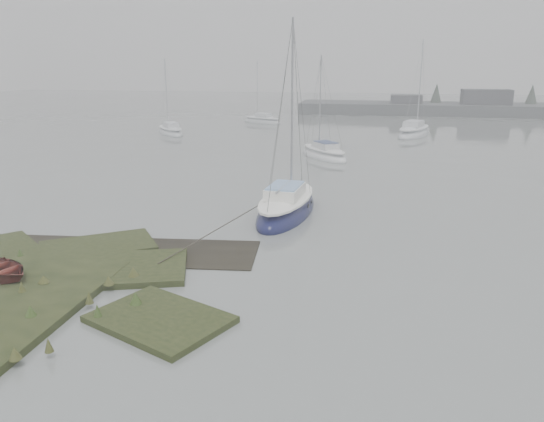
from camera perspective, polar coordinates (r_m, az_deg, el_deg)
The scene contains 7 objects.
ground at distance 43.52m, azimuth 2.90°, elevation 6.84°, with size 160.00×160.00×0.00m, color slate.
far_shoreline at distance 77.61m, azimuth 26.82°, elevation 9.77°, with size 60.00×8.00×4.15m.
sailboat_main at distance 24.23m, azimuth 1.57°, elevation 0.30°, with size 2.76×6.75×9.29m.
sailboat_white at distance 38.87m, azimuth 5.60°, elevation 6.07°, with size 4.67×5.53×7.77m.
sailboat_far_a at distance 52.40m, azimuth -10.87°, elevation 8.36°, with size 4.66×5.34×7.58m.
sailboat_far_b at distance 52.01m, azimuth 15.02°, elevation 8.12°, with size 4.37×7.00×9.39m.
sailboat_far_c at distance 61.06m, azimuth -1.08°, elevation 9.65°, with size 5.37×3.97×7.32m.
Camera 1 is at (5.86, -12.59, 6.75)m, focal length 35.00 mm.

